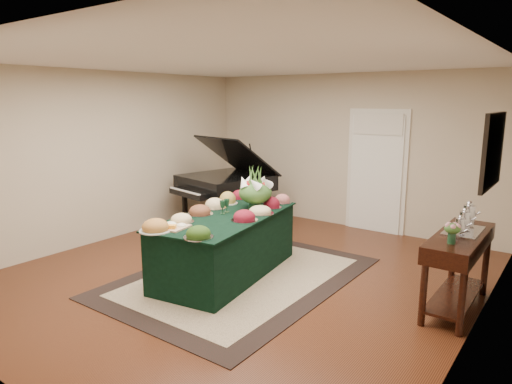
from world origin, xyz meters
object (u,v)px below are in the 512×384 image
Objects in this scene: buffet_table at (226,245)px; mahogany_sideboard at (459,251)px; floral_centerpiece at (255,188)px; grand_piano at (225,182)px.

buffet_table is 2.75m from mahogany_sideboard.
mahogany_sideboard is (2.58, 0.17, -0.41)m from floral_centerpiece.
floral_centerpiece reaches higher than mahogany_sideboard.
grand_piano reaches higher than floral_centerpiece.
floral_centerpiece is 2.61m from mahogany_sideboard.
floral_centerpiece reaches higher than buffet_table.
floral_centerpiece is at bearing -176.27° from mahogany_sideboard.
buffet_table is 1.64× the size of mahogany_sideboard.
grand_piano is at bearing 164.83° from mahogany_sideboard.
buffet_table is 1.30× the size of grand_piano.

